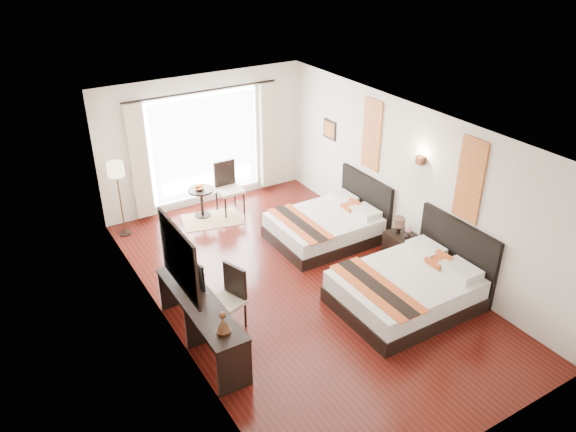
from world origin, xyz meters
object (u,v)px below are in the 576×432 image
desk_chair (228,311)px  fruit_bowl (200,189)px  bed_far (328,225)px  bed_near (410,287)px  table_lamp (399,223)px  television (186,271)px  nightstand (401,248)px  vase (407,237)px  window_chair (230,197)px  console_desk (201,322)px  side_table (202,203)px  floor_lamp (116,174)px

desk_chair → fruit_bowl: 3.70m
bed_far → bed_near: bearing=-92.0°
bed_far → desk_chair: (-2.82, -1.42, 0.01)m
table_lamp → television: television is taller
nightstand → bed_near: bearing=-126.0°
vase → fruit_bowl: 4.30m
table_lamp → vase: bearing=-91.1°
window_chair → vase: bearing=26.5°
bed_far → fruit_bowl: bearing=129.4°
vase → console_desk: console_desk is taller
television → side_table: bearing=-35.2°
table_lamp → floor_lamp: 5.27m
vase → window_chair: window_chair is taller
vase → side_table: (-2.34, 3.61, -0.26)m
console_desk → television: size_ratio=2.99×
floor_lamp → fruit_bowl: 1.71m
table_lamp → side_table: size_ratio=0.55×
side_table → fruit_bowl: size_ratio=2.98×
nightstand → desk_chair: desk_chair is taller
table_lamp → floor_lamp: (-3.95, 3.45, 0.55)m
bed_near → television: size_ratio=2.95×
floor_lamp → bed_far: bearing=-33.8°
nightstand → window_chair: 3.80m
floor_lamp → window_chair: 2.40m
desk_chair → side_table: 3.71m
desk_chair → bed_near: bearing=141.5°
vase → side_table: 4.31m
bed_near → window_chair: bed_near is taller
bed_near → side_table: size_ratio=3.51×
fruit_bowl → nightstand: bearing=-55.2°
bed_near → television: bearing=157.2°
table_lamp → television: (-3.92, 0.19, 0.24)m
table_lamp → television: size_ratio=0.46×
bed_far → table_lamp: bed_far is taller
vase → side_table: vase is taller
vase → television: 3.96m
nightstand → television: (-3.95, 0.30, 0.70)m
vase → floor_lamp: 5.45m
console_desk → floor_lamp: bearing=90.2°
desk_chair → floor_lamp: 3.78m
bed_near → bed_far: 2.39m
nightstand → fruit_bowl: (-2.40, 3.45, 0.37)m
television → nightstand: bearing=-102.9°
floor_lamp → window_chair: size_ratio=1.40×
floor_lamp → side_table: size_ratio=2.45×
nightstand → side_table: 4.20m
table_lamp → fruit_bowl: 4.10m
desk_chair → floor_lamp: floor_lamp is taller
vase → television: size_ratio=0.18×
bed_far → desk_chair: 3.15m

